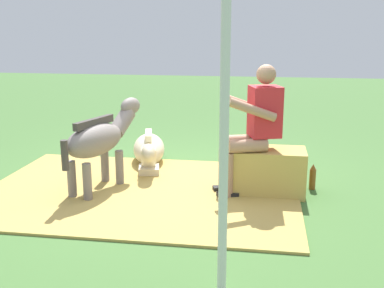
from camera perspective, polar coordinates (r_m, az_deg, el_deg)
ground_plane at (r=5.33m, az=-2.49°, el=-4.94°), size 24.00×24.00×0.00m
hay_patch at (r=5.13m, az=-6.15°, el=-5.65°), size 3.34×2.43×0.02m
hay_bale at (r=5.06m, az=9.08°, el=-3.28°), size 0.78×0.44×0.48m
person_seated at (r=4.90m, az=7.45°, el=2.41°), size 0.72×0.54×1.36m
pony_standing at (r=5.13m, az=-11.03°, el=0.62°), size 0.61×1.31×0.93m
pony_lying at (r=6.08m, az=-5.23°, el=-0.73°), size 0.60×1.36×0.42m
soda_bottle at (r=5.31m, az=14.36°, el=-3.88°), size 0.07×0.07×0.28m
tent_pole_left at (r=2.88m, az=3.92°, el=2.67°), size 0.06×0.06×2.33m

